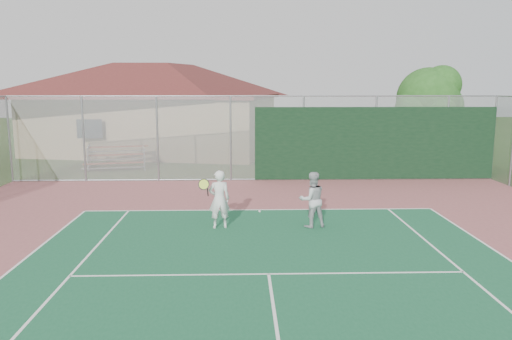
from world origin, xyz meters
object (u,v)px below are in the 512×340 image
at_px(tree, 429,101).
at_px(player_white_front, 219,200).
at_px(clubhouse, 156,99).
at_px(player_grey_back, 312,200).
at_px(bleachers, 116,157).

height_order(tree, player_white_front, tree).
xyz_separation_m(clubhouse, player_grey_back, (7.04, -16.79, -2.36)).
bearing_deg(tree, clubhouse, 155.76).
height_order(bleachers, player_grey_back, player_grey_back).
distance_m(tree, player_grey_back, 12.84).
xyz_separation_m(bleachers, player_grey_back, (7.94, -10.37, 0.23)).
height_order(clubhouse, player_white_front, clubhouse).
relative_size(bleachers, player_grey_back, 1.96).
relative_size(clubhouse, player_white_front, 9.86).
bearing_deg(clubhouse, player_grey_back, -55.51).
bearing_deg(bleachers, player_white_front, -75.22).
xyz_separation_m(clubhouse, player_white_front, (4.46, -16.82, -2.32)).
xyz_separation_m(clubhouse, bleachers, (-0.90, -6.41, -2.59)).
distance_m(clubhouse, player_white_front, 17.55).
xyz_separation_m(player_white_front, player_grey_back, (2.57, 0.03, -0.04)).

